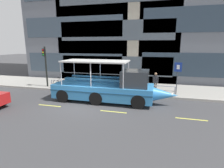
{
  "coord_description": "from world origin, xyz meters",
  "views": [
    {
      "loc": [
        5.07,
        -11.52,
        4.35
      ],
      "look_at": [
        1.66,
        1.65,
        1.3
      ],
      "focal_mm": 28.28,
      "sensor_mm": 36.0,
      "label": 1
    }
  ],
  "objects_px": {
    "parking_sign": "(178,73)",
    "pedestrian_mid_left": "(123,79)",
    "duck_tour_boat": "(110,88)",
    "leaned_bicycle": "(61,83)",
    "traffic_light_pole": "(45,63)",
    "pedestrian_near_bow": "(155,80)"
  },
  "relations": [
    {
      "from": "duck_tour_boat",
      "to": "leaned_bicycle",
      "type": "bearing_deg",
      "value": 156.15
    },
    {
      "from": "leaned_bicycle",
      "to": "pedestrian_mid_left",
      "type": "xyz_separation_m",
      "value": [
        6.29,
        0.42,
        0.69
      ]
    },
    {
      "from": "leaned_bicycle",
      "to": "pedestrian_near_bow",
      "type": "height_order",
      "value": "pedestrian_near_bow"
    },
    {
      "from": "traffic_light_pole",
      "to": "pedestrian_near_bow",
      "type": "distance_m",
      "value": 10.78
    },
    {
      "from": "duck_tour_boat",
      "to": "pedestrian_near_bow",
      "type": "distance_m",
      "value": 4.48
    },
    {
      "from": "traffic_light_pole",
      "to": "pedestrian_mid_left",
      "type": "xyz_separation_m",
      "value": [
        7.79,
        0.49,
        -1.35
      ]
    },
    {
      "from": "leaned_bicycle",
      "to": "pedestrian_near_bow",
      "type": "xyz_separation_m",
      "value": [
        9.18,
        0.38,
        0.69
      ]
    },
    {
      "from": "pedestrian_near_bow",
      "to": "pedestrian_mid_left",
      "type": "xyz_separation_m",
      "value": [
        -2.9,
        0.04,
        -0.0
      ]
    },
    {
      "from": "pedestrian_near_bow",
      "to": "duck_tour_boat",
      "type": "bearing_deg",
      "value": -138.6
    },
    {
      "from": "duck_tour_boat",
      "to": "pedestrian_mid_left",
      "type": "xyz_separation_m",
      "value": [
        0.46,
        3.0,
        0.19
      ]
    },
    {
      "from": "duck_tour_boat",
      "to": "parking_sign",
      "type": "bearing_deg",
      "value": 27.59
    },
    {
      "from": "leaned_bicycle",
      "to": "pedestrian_near_bow",
      "type": "bearing_deg",
      "value": 2.37
    },
    {
      "from": "duck_tour_boat",
      "to": "pedestrian_near_bow",
      "type": "height_order",
      "value": "duck_tour_boat"
    },
    {
      "from": "parking_sign",
      "to": "duck_tour_boat",
      "type": "distance_m",
      "value": 5.86
    },
    {
      "from": "pedestrian_near_bow",
      "to": "parking_sign",
      "type": "bearing_deg",
      "value": -8.96
    },
    {
      "from": "traffic_light_pole",
      "to": "parking_sign",
      "type": "distance_m",
      "value": 12.47
    },
    {
      "from": "traffic_light_pole",
      "to": "leaned_bicycle",
      "type": "distance_m",
      "value": 2.53
    },
    {
      "from": "traffic_light_pole",
      "to": "pedestrian_near_bow",
      "type": "height_order",
      "value": "traffic_light_pole"
    },
    {
      "from": "duck_tour_boat",
      "to": "traffic_light_pole",
      "type": "bearing_deg",
      "value": 161.14
    },
    {
      "from": "parking_sign",
      "to": "pedestrian_near_bow",
      "type": "relative_size",
      "value": 1.54
    },
    {
      "from": "traffic_light_pole",
      "to": "leaned_bicycle",
      "type": "height_order",
      "value": "traffic_light_pole"
    },
    {
      "from": "parking_sign",
      "to": "pedestrian_mid_left",
      "type": "xyz_separation_m",
      "value": [
        -4.67,
        0.32,
        -0.78
      ]
    }
  ]
}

